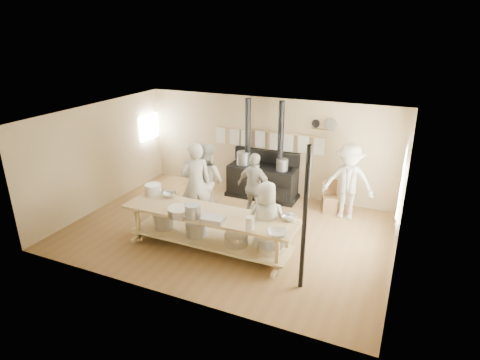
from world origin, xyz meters
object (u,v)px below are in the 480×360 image
object	(u,v)px
cook_right	(255,187)
roasting_pan	(213,220)
stove	(262,178)
cook_by_window	(348,182)
cook_far_left	(196,184)
cook_center	(266,220)
cook_left	(207,181)
chair	(329,202)
prep_table	(209,227)

from	to	relation	value
cook_right	roasting_pan	distance (m)	2.01
stove	cook_by_window	distance (m)	2.34
cook_far_left	cook_center	bearing A→B (deg)	121.00
cook_center	cook_left	bearing A→B (deg)	-53.86
cook_right	chair	distance (m)	2.02
chair	cook_far_left	bearing A→B (deg)	-165.19
cook_far_left	chair	xyz separation A→B (m)	(2.68, 1.89, -0.74)
stove	cook_left	xyz separation A→B (m)	(-0.78, -1.61, 0.38)
cook_by_window	cook_right	bearing A→B (deg)	-154.04
cook_far_left	chair	bearing A→B (deg)	176.19
cook_far_left	cook_left	size ratio (longest dim) A/B	1.07
cook_far_left	cook_right	world-z (taller)	cook_far_left
prep_table	chair	bearing A→B (deg)	57.22
cook_left	cook_by_window	size ratio (longest dim) A/B	0.99
stove	cook_right	bearing A→B (deg)	-76.79
roasting_pan	cook_left	bearing A→B (deg)	121.33
stove	cook_right	size ratio (longest dim) A/B	1.60
cook_left	prep_table	bearing A→B (deg)	136.86
prep_table	cook_far_left	distance (m)	1.36
roasting_pan	cook_center	bearing A→B (deg)	34.27
prep_table	cook_by_window	xyz separation A→B (m)	(2.28, 2.65, 0.39)
cook_center	prep_table	bearing A→B (deg)	-10.13
stove	chair	bearing A→B (deg)	-4.75
cook_left	cook_right	xyz separation A→B (m)	(1.10, 0.27, -0.09)
cook_left	cook_right	size ratio (longest dim) A/B	1.11
cook_by_window	roasting_pan	xyz separation A→B (m)	(-2.00, -2.98, -0.02)
cook_far_left	chair	distance (m)	3.37
cook_center	cook_by_window	xyz separation A→B (m)	(1.14, 2.39, 0.13)
cook_far_left	cook_center	world-z (taller)	cook_far_left
chair	prep_table	bearing A→B (deg)	-143.17
prep_table	stove	bearing A→B (deg)	89.96
cook_far_left	roasting_pan	distance (m)	1.72
stove	cook_left	bearing A→B (deg)	-116.02
roasting_pan	cook_far_left	bearing A→B (deg)	130.58
cook_right	cook_by_window	distance (m)	2.19
cook_by_window	roasting_pan	distance (m)	3.59
stove	cook_far_left	xyz separation A→B (m)	(-0.84, -2.05, 0.45)
cook_far_left	chair	world-z (taller)	cook_far_left
chair	cook_by_window	bearing A→B (deg)	-47.00
stove	chair	distance (m)	1.87
stove	prep_table	world-z (taller)	stove
cook_far_left	cook_right	bearing A→B (deg)	172.52
stove	roasting_pan	bearing A→B (deg)	-85.31
prep_table	cook_by_window	bearing A→B (deg)	49.32
chair	roasting_pan	world-z (taller)	roasting_pan
cook_right	chair	world-z (taller)	cook_right
prep_table	cook_far_left	size ratio (longest dim) A/B	1.86
stove	cook_by_window	world-z (taller)	stove
cook_left	cook_center	xyz separation A→B (m)	(1.92, -1.16, -0.12)
cook_right	prep_table	bearing A→B (deg)	93.96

